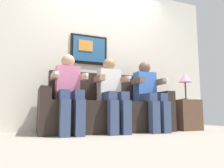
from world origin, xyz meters
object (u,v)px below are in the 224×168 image
at_px(person_in_middle, 112,91).
at_px(person_on_right, 149,92).
at_px(table_lamp, 185,79).
at_px(couch, 108,111).
at_px(person_on_left, 69,89).
at_px(spare_remote_on_table, 187,99).
at_px(side_table_right, 185,115).

bearing_deg(person_in_middle, person_on_right, 0.00).
bearing_deg(table_lamp, person_in_middle, -179.09).
relative_size(couch, person_in_middle, 1.79).
xyz_separation_m(person_on_left, person_in_middle, (0.62, 0.00, -0.00)).
height_order(person_in_middle, person_on_right, same).
relative_size(person_on_right, table_lamp, 2.41).
xyz_separation_m(couch, person_in_middle, (0.00, -0.17, 0.29)).
relative_size(person_on_left, person_in_middle, 1.00).
distance_m(person_on_left, spare_remote_on_table, 1.95).
bearing_deg(side_table_right, table_lamp, -89.75).
height_order(person_on_left, table_lamp, person_on_left).
distance_m(person_on_left, side_table_right, 2.00).
bearing_deg(table_lamp, person_on_left, -179.36).
relative_size(person_in_middle, table_lamp, 2.41).
xyz_separation_m(person_in_middle, side_table_right, (1.34, 0.06, -0.36)).
bearing_deg(person_on_left, person_in_middle, 0.04).
xyz_separation_m(person_in_middle, person_on_right, (0.62, 0.00, 0.00)).
bearing_deg(person_on_right, person_in_middle, 180.00).
bearing_deg(spare_remote_on_table, person_in_middle, 179.13).
bearing_deg(person_on_right, side_table_right, 4.81).
relative_size(table_lamp, spare_remote_on_table, 3.54).
height_order(couch, spare_remote_on_table, couch).
distance_m(person_in_middle, table_lamp, 1.37).
distance_m(couch, person_in_middle, 0.34).
bearing_deg(person_on_left, person_on_right, 0.02).
xyz_separation_m(person_on_left, spare_remote_on_table, (1.94, -0.02, -0.10)).
xyz_separation_m(person_on_right, spare_remote_on_table, (0.70, -0.02, -0.10)).
relative_size(side_table_right, spare_remote_on_table, 3.85).
distance_m(couch, spare_remote_on_table, 1.35).
bearing_deg(person_in_middle, person_on_left, -179.96).
bearing_deg(couch, side_table_right, -4.51).
height_order(person_in_middle, side_table_right, person_in_middle).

